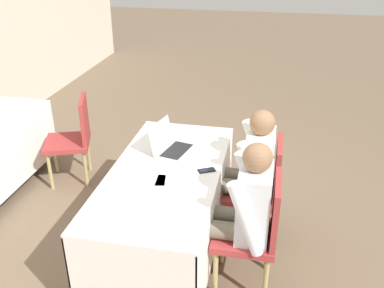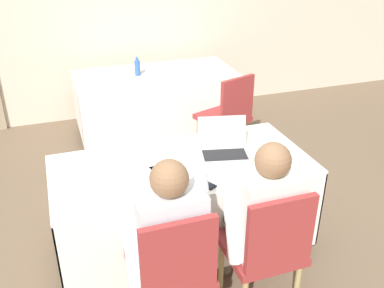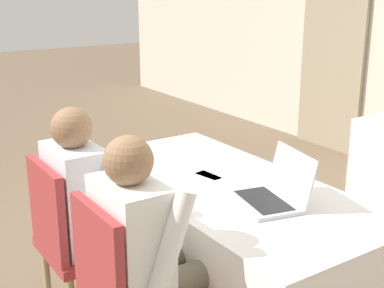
% 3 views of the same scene
% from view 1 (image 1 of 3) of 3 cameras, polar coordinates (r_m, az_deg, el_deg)
% --- Properties ---
extents(ground_plane, '(24.00, 24.00, 0.00)m').
position_cam_1_polar(ground_plane, '(3.72, -3.26, -13.29)').
color(ground_plane, brown).
extents(conference_table_near, '(1.78, 0.84, 0.73)m').
position_cam_1_polar(conference_table_near, '(3.39, -3.50, -6.05)').
color(conference_table_near, white).
rests_on(conference_table_near, ground_plane).
extents(laptop, '(0.41, 0.37, 0.25)m').
position_cam_1_polar(laptop, '(3.56, -2.70, -0.32)').
color(laptop, '#B7B7BC').
rests_on(laptop, conference_table_near).
extents(cell_phone, '(0.11, 0.14, 0.01)m').
position_cam_1_polar(cell_phone, '(3.29, 1.95, -3.53)').
color(cell_phone, black).
rests_on(cell_phone, conference_table_near).
extents(paper_beside_laptop, '(0.23, 0.31, 0.00)m').
position_cam_1_polar(paper_beside_laptop, '(3.14, -2.21, -5.21)').
color(paper_beside_laptop, white).
rests_on(paper_beside_laptop, conference_table_near).
extents(paper_centre_table, '(0.26, 0.33, 0.00)m').
position_cam_1_polar(paper_centre_table, '(3.22, -6.18, -4.56)').
color(paper_centre_table, white).
rests_on(paper_centre_table, conference_table_near).
extents(chair_near_left, '(0.44, 0.44, 0.91)m').
position_cam_1_polar(chair_near_left, '(3.10, 8.49, -11.11)').
color(chair_near_left, tan).
rests_on(chair_near_left, ground_plane).
extents(chair_near_right, '(0.44, 0.44, 0.91)m').
position_cam_1_polar(chair_near_right, '(3.58, 9.13, -5.54)').
color(chair_near_right, tan).
rests_on(chair_near_right, ground_plane).
extents(chair_far_spare, '(0.56, 0.56, 0.91)m').
position_cam_1_polar(chair_far_spare, '(4.53, -15.46, 1.01)').
color(chair_far_spare, tan).
rests_on(chair_far_spare, ground_plane).
extents(person_checkered_shirt, '(0.50, 0.52, 1.17)m').
position_cam_1_polar(person_checkered_shirt, '(3.01, 6.71, -8.50)').
color(person_checkered_shirt, '#665B4C').
rests_on(person_checkered_shirt, ground_plane).
extents(person_white_shirt, '(0.50, 0.52, 1.17)m').
position_cam_1_polar(person_white_shirt, '(3.50, 7.63, -3.16)').
color(person_white_shirt, '#665B4C').
rests_on(person_white_shirt, ground_plane).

